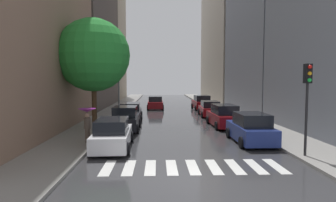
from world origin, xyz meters
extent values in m
cube|color=#353538|center=(0.00, 24.00, -0.02)|extent=(28.00, 72.00, 0.04)
cube|color=gray|center=(-6.50, 24.00, 0.07)|extent=(3.00, 72.00, 0.15)
cube|color=gray|center=(6.50, 24.00, 0.07)|extent=(3.00, 72.00, 0.15)
cube|color=silver|center=(-3.60, 1.73, 0.01)|extent=(0.45, 2.20, 0.01)
cube|color=silver|center=(-2.70, 1.73, 0.01)|extent=(0.45, 2.20, 0.01)
cube|color=silver|center=(-1.80, 1.73, 0.01)|extent=(0.45, 2.20, 0.01)
cube|color=silver|center=(-0.90, 1.73, 0.01)|extent=(0.45, 2.20, 0.01)
cube|color=silver|center=(0.00, 1.73, 0.01)|extent=(0.45, 2.20, 0.01)
cube|color=silver|center=(0.90, 1.73, 0.01)|extent=(0.45, 2.20, 0.01)
cube|color=silver|center=(1.80, 1.73, 0.01)|extent=(0.45, 2.20, 0.01)
cube|color=silver|center=(2.70, 1.73, 0.01)|extent=(0.45, 2.20, 0.01)
cube|color=silver|center=(3.60, 1.73, 0.01)|extent=(0.45, 2.20, 0.01)
cube|color=#564C47|center=(-11.00, 29.34, 8.76)|extent=(6.00, 18.56, 17.52)
cube|color=#B2A38C|center=(-11.00, 45.13, 10.52)|extent=(6.00, 12.54, 21.03)
cube|color=slate|center=(11.00, 23.07, 11.59)|extent=(6.00, 14.76, 23.17)
cube|color=#9E9384|center=(11.00, 42.30, 12.94)|extent=(6.00, 21.64, 25.87)
cube|color=silver|center=(-3.93, 5.31, 0.58)|extent=(1.94, 4.74, 0.80)
cube|color=black|center=(-3.92, 5.07, 1.30)|extent=(1.66, 2.62, 0.65)
cylinder|color=black|center=(-4.87, 6.82, 0.32)|extent=(0.24, 0.65, 0.64)
cylinder|color=black|center=(-3.07, 6.88, 0.32)|extent=(0.24, 0.65, 0.64)
cylinder|color=black|center=(-4.78, 3.73, 0.32)|extent=(0.24, 0.65, 0.64)
cylinder|color=black|center=(-2.98, 3.79, 0.32)|extent=(0.24, 0.65, 0.64)
cube|color=black|center=(-3.85, 10.95, 0.62)|extent=(1.87, 4.16, 0.88)
cube|color=black|center=(-3.85, 10.75, 1.41)|extent=(1.64, 2.29, 0.72)
cylinder|color=black|center=(-4.78, 12.32, 0.32)|extent=(0.22, 0.64, 0.64)
cylinder|color=black|center=(-2.93, 12.33, 0.32)|extent=(0.22, 0.64, 0.64)
cylinder|color=black|center=(-4.76, 9.58, 0.32)|extent=(0.22, 0.64, 0.64)
cylinder|color=black|center=(-2.92, 9.59, 0.32)|extent=(0.22, 0.64, 0.64)
cube|color=black|center=(-3.96, 16.25, 0.57)|extent=(2.01, 4.70, 0.79)
cube|color=black|center=(-3.96, 16.02, 1.28)|extent=(1.72, 2.61, 0.64)
cylinder|color=black|center=(-4.94, 17.76, 0.32)|extent=(0.24, 0.65, 0.64)
cylinder|color=black|center=(-3.08, 17.82, 0.32)|extent=(0.24, 0.65, 0.64)
cylinder|color=black|center=(-4.85, 14.69, 0.32)|extent=(0.24, 0.65, 0.64)
cylinder|color=black|center=(-2.98, 14.75, 0.32)|extent=(0.24, 0.65, 0.64)
cube|color=navy|center=(3.99, 6.45, 0.61)|extent=(1.88, 4.38, 0.88)
cube|color=black|center=(3.99, 6.23, 1.41)|extent=(1.65, 2.41, 0.72)
cylinder|color=black|center=(3.05, 7.89, 0.32)|extent=(0.22, 0.64, 0.64)
cylinder|color=black|center=(4.91, 7.89, 0.32)|extent=(0.22, 0.64, 0.64)
cylinder|color=black|center=(3.06, 5.00, 0.32)|extent=(0.22, 0.64, 0.64)
cylinder|color=black|center=(4.93, 5.01, 0.32)|extent=(0.22, 0.64, 0.64)
cube|color=maroon|center=(3.73, 12.32, 0.61)|extent=(1.98, 4.80, 0.87)
cube|color=black|center=(3.73, 12.08, 1.41)|extent=(1.69, 2.66, 0.71)
cylinder|color=black|center=(2.76, 13.85, 0.32)|extent=(0.24, 0.65, 0.64)
cylinder|color=black|center=(4.58, 13.91, 0.32)|extent=(0.24, 0.65, 0.64)
cylinder|color=black|center=(2.87, 10.73, 0.32)|extent=(0.24, 0.65, 0.64)
cylinder|color=black|center=(4.69, 10.79, 0.32)|extent=(0.24, 0.65, 0.64)
cube|color=maroon|center=(3.82, 18.91, 0.56)|extent=(1.97, 4.35, 0.76)
cube|color=black|center=(3.82, 18.70, 1.25)|extent=(1.70, 2.41, 0.62)
cylinder|color=black|center=(2.94, 20.36, 0.32)|extent=(0.24, 0.65, 0.64)
cylinder|color=black|center=(4.79, 20.30, 0.32)|extent=(0.24, 0.65, 0.64)
cylinder|color=black|center=(2.86, 17.52, 0.32)|extent=(0.24, 0.65, 0.64)
cylinder|color=black|center=(4.71, 17.47, 0.32)|extent=(0.24, 0.65, 0.64)
cube|color=maroon|center=(3.98, 25.51, 0.62)|extent=(2.06, 4.25, 0.88)
cube|color=black|center=(3.99, 25.30, 1.42)|extent=(1.76, 2.36, 0.72)
cylinder|color=black|center=(2.98, 26.85, 0.32)|extent=(0.24, 0.65, 0.64)
cylinder|color=black|center=(4.88, 26.92, 0.32)|extent=(0.24, 0.65, 0.64)
cylinder|color=black|center=(3.09, 24.09, 0.32)|extent=(0.24, 0.65, 0.64)
cylinder|color=black|center=(4.99, 24.16, 0.32)|extent=(0.24, 0.65, 0.64)
cube|color=maroon|center=(-1.77, 26.58, 0.57)|extent=(1.88, 4.63, 0.80)
cube|color=black|center=(-1.76, 26.35, 1.30)|extent=(1.64, 2.55, 0.65)
cylinder|color=black|center=(-2.70, 28.10, 0.32)|extent=(0.22, 0.64, 0.64)
cylinder|color=black|center=(-0.85, 28.11, 0.32)|extent=(0.22, 0.64, 0.64)
cylinder|color=black|center=(-2.68, 25.05, 0.32)|extent=(0.22, 0.64, 0.64)
cylinder|color=black|center=(-0.83, 25.06, 0.32)|extent=(0.22, 0.64, 0.64)
cylinder|color=brown|center=(-5.47, 6.10, 0.55)|extent=(0.28, 0.28, 0.80)
cylinder|color=brown|center=(-5.47, 6.10, 1.26)|extent=(0.36, 0.36, 0.63)
sphere|color=tan|center=(-5.47, 6.10, 1.70)|extent=(0.25, 0.25, 0.25)
cone|color=#8C1E8C|center=(-5.47, 6.10, 1.99)|extent=(1.01, 1.01, 0.20)
cylinder|color=#333338|center=(-5.47, 6.10, 1.63)|extent=(0.02, 0.02, 0.73)
cylinder|color=#513823|center=(-6.14, 11.11, 1.70)|extent=(0.36, 0.36, 3.09)
sphere|color=#278933|center=(-6.14, 11.11, 5.50)|extent=(5.30, 5.30, 5.30)
cylinder|color=black|center=(5.45, 2.87, 1.85)|extent=(0.12, 0.12, 3.40)
cube|color=black|center=(5.45, 2.87, 4.00)|extent=(0.30, 0.30, 0.90)
sphere|color=red|center=(5.45, 2.69, 4.30)|extent=(0.18, 0.18, 0.18)
sphere|color=#F2A519|center=(5.45, 2.69, 4.00)|extent=(0.18, 0.18, 0.18)
sphere|color=green|center=(5.45, 2.69, 3.70)|extent=(0.18, 0.18, 0.18)
cylinder|color=#595B60|center=(-5.55, 20.31, 3.16)|extent=(0.16, 0.16, 6.03)
ellipsoid|color=beige|center=(-5.55, 20.31, 6.33)|extent=(0.60, 0.28, 0.24)
camera|label=1|loc=(-1.49, -10.37, 3.73)|focal=31.13mm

